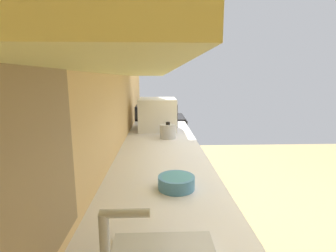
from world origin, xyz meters
TOP-DOWN VIEW (x-y plane):
  - ground_plane at (0.00, 0.00)m, footprint 6.77×6.77m
  - wall_back at (0.00, 1.71)m, footprint 4.35×0.12m
  - counter_run at (-0.42, 1.34)m, footprint 3.39×0.65m
  - upper_cabinets at (-0.42, 1.47)m, footprint 2.50×0.35m
  - window_back_wall at (-1.35, 1.64)m, footprint 0.55×0.02m
  - oven_range at (1.60, 1.31)m, footprint 0.65×0.69m
  - microwave at (0.78, 1.36)m, footprint 0.46×0.40m
  - bowl at (-0.71, 1.26)m, footprint 0.18×0.18m
  - kettle at (0.36, 1.26)m, footprint 0.20×0.15m

SIDE VIEW (x-z plane):
  - ground_plane at x=0.00m, z-range 0.00..0.00m
  - counter_run at x=-0.42m, z-range 0.00..0.90m
  - oven_range at x=1.60m, z-range -0.07..1.00m
  - bowl at x=-0.71m, z-range 0.90..0.97m
  - kettle at x=0.36m, z-range 0.89..1.04m
  - microwave at x=0.78m, z-range 0.90..1.23m
  - window_back_wall at x=-1.35m, z-range 0.97..1.63m
  - wall_back at x=0.00m, z-range 0.00..2.81m
  - upper_cabinets at x=-0.42m, z-range 1.47..2.19m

